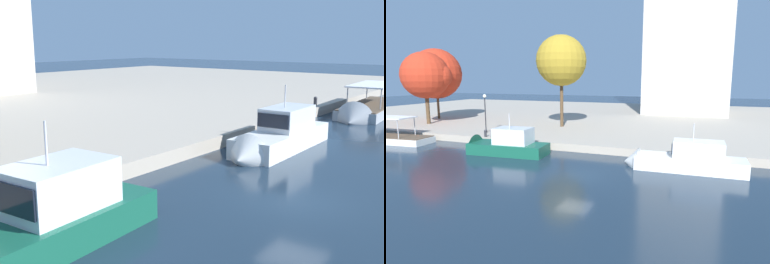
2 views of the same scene
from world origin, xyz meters
TOP-DOWN VIEW (x-y plane):
  - ground_plane at (0.00, 0.00)m, footprint 220.00×220.00m
  - dock_promenade at (0.00, 35.02)m, footprint 120.00×55.00m
  - motor_yacht_1 at (-9.31, 4.37)m, footprint 8.86×3.43m
  - motor_yacht_2 at (7.52, 4.60)m, footprint 9.52×2.75m
  - mooring_bollard_0 at (-13.95, 7.88)m, footprint 0.32×0.32m
  - lamp_post at (-15.75, 10.45)m, footprint 0.42×0.42m
  - tree_0 at (-9.01, 18.69)m, footprint 6.75×7.20m
  - tree_1 at (-31.51, 19.11)m, footprint 7.98×7.98m
  - tree_2 at (-28.25, 13.98)m, footprint 6.81×6.62m

SIDE VIEW (x-z plane):
  - ground_plane at x=0.00m, z-range 0.00..0.00m
  - dock_promenade at x=0.00m, z-range 0.00..0.78m
  - motor_yacht_2 at x=7.52m, z-range -1.67..3.04m
  - motor_yacht_1 at x=-9.31m, z-range -1.73..3.28m
  - mooring_bollard_0 at x=-13.95m, z-range 0.81..1.63m
  - lamp_post at x=-15.75m, z-range 1.41..6.06m
  - tree_2 at x=-28.25m, z-range 2.53..12.83m
  - tree_1 at x=-31.51m, z-range 2.37..13.63m
  - tree_0 at x=-9.01m, z-range 3.43..15.69m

